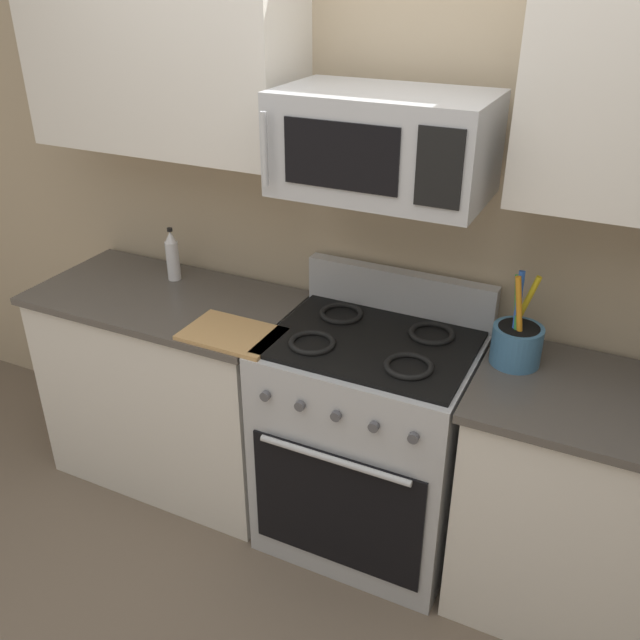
# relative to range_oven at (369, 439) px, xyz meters

# --- Properties ---
(wall_back) EXTENTS (8.00, 0.10, 2.60)m
(wall_back) POSITION_rel_range_oven_xyz_m (0.00, 0.37, 0.83)
(wall_back) COLOR tan
(wall_back) RESTS_ON ground
(counter_left) EXTENTS (1.10, 0.61, 0.91)m
(counter_left) POSITION_rel_range_oven_xyz_m (-0.94, -0.00, -0.02)
(counter_left) COLOR silver
(counter_left) RESTS_ON ground
(range_oven) EXTENTS (0.76, 0.65, 1.09)m
(range_oven) POSITION_rel_range_oven_xyz_m (0.00, 0.00, 0.00)
(range_oven) COLOR #B2B5BA
(range_oven) RESTS_ON ground
(counter_right) EXTENTS (1.04, 0.61, 0.91)m
(counter_right) POSITION_rel_range_oven_xyz_m (0.91, -0.00, -0.02)
(counter_right) COLOR silver
(counter_right) RESTS_ON ground
(microwave) EXTENTS (0.68, 0.44, 0.33)m
(microwave) POSITION_rel_range_oven_xyz_m (-0.00, 0.03, 1.16)
(microwave) COLOR #B2B5BA
(upper_cabinets_left) EXTENTS (1.09, 0.34, 0.74)m
(upper_cabinets_left) POSITION_rel_range_oven_xyz_m (-0.95, 0.15, 1.38)
(upper_cabinets_left) COLOR silver
(utensil_crock) EXTENTS (0.17, 0.17, 0.34)m
(utensil_crock) POSITION_rel_range_oven_xyz_m (0.49, 0.09, 0.52)
(utensil_crock) COLOR teal
(utensil_crock) RESTS_ON counter_right
(cutting_board) EXTENTS (0.36, 0.25, 0.02)m
(cutting_board) POSITION_rel_range_oven_xyz_m (-0.49, -0.18, 0.44)
(cutting_board) COLOR tan
(cutting_board) RESTS_ON counter_left
(bottle_vinegar) EXTENTS (0.06, 0.06, 0.24)m
(bottle_vinegar) POSITION_rel_range_oven_xyz_m (-0.99, 0.15, 0.54)
(bottle_vinegar) COLOR silver
(bottle_vinegar) RESTS_ON counter_left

